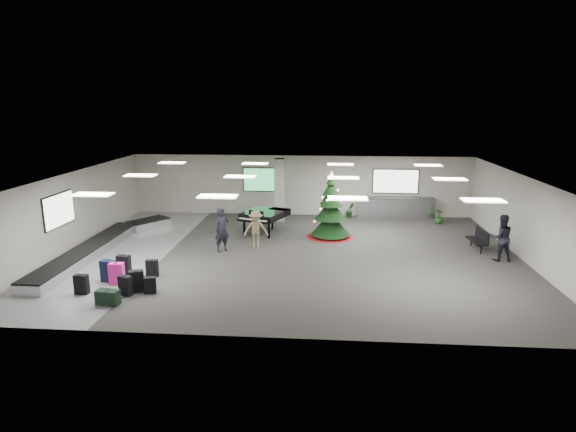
# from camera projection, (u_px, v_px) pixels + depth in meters

# --- Properties ---
(ground) EXTENTS (18.00, 18.00, 0.00)m
(ground) POSITION_uv_depth(u_px,v_px,m) (291.00, 254.00, 19.32)
(ground) COLOR #353330
(ground) RESTS_ON ground
(room_envelope) EXTENTS (18.02, 14.02, 3.21)m
(room_envelope) POSITION_uv_depth(u_px,v_px,m) (283.00, 194.00, 19.46)
(room_envelope) COLOR #AEA99F
(room_envelope) RESTS_ON ground
(baggage_carousel) EXTENTS (2.28, 9.71, 0.43)m
(baggage_carousel) POSITION_uv_depth(u_px,v_px,m) (101.00, 246.00, 19.79)
(baggage_carousel) COLOR silver
(baggage_carousel) RESTS_ON ground
(service_counter) EXTENTS (4.05, 0.65, 1.08)m
(service_counter) POSITION_uv_depth(u_px,v_px,m) (395.00, 208.00, 25.26)
(service_counter) COLOR silver
(service_counter) RESTS_ON ground
(suitcase_0) EXTENTS (0.52, 0.41, 0.74)m
(suitcase_0) POSITION_uv_depth(u_px,v_px,m) (137.00, 281.00, 15.49)
(suitcase_0) COLOR black
(suitcase_0) RESTS_ON ground
(suitcase_1) EXTENTS (0.46, 0.35, 0.66)m
(suitcase_1) POSITION_uv_depth(u_px,v_px,m) (125.00, 286.00, 15.21)
(suitcase_1) COLOR black
(suitcase_1) RESTS_ON ground
(pink_suitcase) EXTENTS (0.49, 0.30, 0.77)m
(pink_suitcase) POSITION_uv_depth(u_px,v_px,m) (117.00, 274.00, 16.10)
(pink_suitcase) COLOR #F5209C
(pink_suitcase) RESTS_ON ground
(suitcase_3) EXTENTS (0.42, 0.25, 0.63)m
(suitcase_3) POSITION_uv_depth(u_px,v_px,m) (152.00, 268.00, 16.85)
(suitcase_3) COLOR black
(suitcase_3) RESTS_ON ground
(navy_suitcase) EXTENTS (0.53, 0.37, 0.77)m
(navy_suitcase) POSITION_uv_depth(u_px,v_px,m) (108.00, 271.00, 16.36)
(navy_suitcase) COLOR black
(navy_suitcase) RESTS_ON ground
(suitcase_5) EXTENTS (0.43, 0.25, 0.66)m
(suitcase_5) POSITION_uv_depth(u_px,v_px,m) (82.00, 284.00, 15.32)
(suitcase_5) COLOR black
(suitcase_5) RESTS_ON ground
(green_duffel) EXTENTS (0.71, 0.41, 0.48)m
(green_duffel) POSITION_uv_depth(u_px,v_px,m) (108.00, 297.00, 14.54)
(green_duffel) COLOR black
(green_duffel) RESTS_ON ground
(suitcase_7) EXTENTS (0.41, 0.29, 0.56)m
(suitcase_7) POSITION_uv_depth(u_px,v_px,m) (150.00, 285.00, 15.39)
(suitcase_7) COLOR black
(suitcase_7) RESTS_ON ground
(suitcase_8) EXTENTS (0.47, 0.29, 0.70)m
(suitcase_8) POSITION_uv_depth(u_px,v_px,m) (124.00, 265.00, 17.12)
(suitcase_8) COLOR black
(suitcase_8) RESTS_ON ground
(christmas_tree) EXTENTS (2.11, 2.11, 3.01)m
(christmas_tree) POSITION_uv_depth(u_px,v_px,m) (331.00, 215.00, 21.62)
(christmas_tree) COLOR #670D09
(christmas_tree) RESTS_ON ground
(grand_piano) EXTENTS (2.30, 2.58, 1.22)m
(grand_piano) POSITION_uv_depth(u_px,v_px,m) (264.00, 215.00, 22.26)
(grand_piano) COLOR black
(grand_piano) RESTS_ON ground
(bench) EXTENTS (0.56, 1.42, 0.88)m
(bench) POSITION_uv_depth(u_px,v_px,m) (479.00, 238.00, 19.80)
(bench) COLOR black
(bench) RESTS_ON ground
(traveler_a) EXTENTS (0.79, 0.77, 1.82)m
(traveler_a) POSITION_uv_depth(u_px,v_px,m) (222.00, 230.00, 19.53)
(traveler_a) COLOR black
(traveler_a) RESTS_ON ground
(traveler_b) EXTENTS (1.13, 0.79, 1.59)m
(traveler_b) POSITION_uv_depth(u_px,v_px,m) (256.00, 229.00, 20.06)
(traveler_b) COLOR olive
(traveler_b) RESTS_ON ground
(traveler_bench) EXTENTS (0.92, 0.73, 1.82)m
(traveler_bench) POSITION_uv_depth(u_px,v_px,m) (501.00, 238.00, 18.41)
(traveler_bench) COLOR black
(traveler_bench) RESTS_ON ground
(potted_plant_left) EXTENTS (0.57, 0.53, 0.83)m
(potted_plant_left) POSITION_uv_depth(u_px,v_px,m) (350.00, 210.00, 25.33)
(potted_plant_left) COLOR #143E18
(potted_plant_left) RESTS_ON ground
(potted_plant_right) EXTENTS (0.59, 0.59, 0.75)m
(potted_plant_right) POSITION_uv_depth(u_px,v_px,m) (439.00, 216.00, 24.08)
(potted_plant_right) COLOR #143E18
(potted_plant_right) RESTS_ON ground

